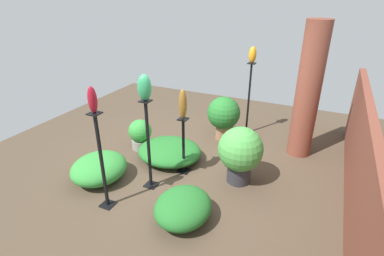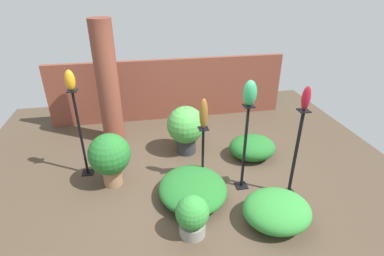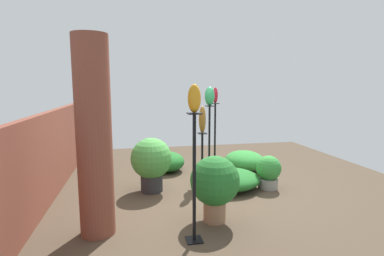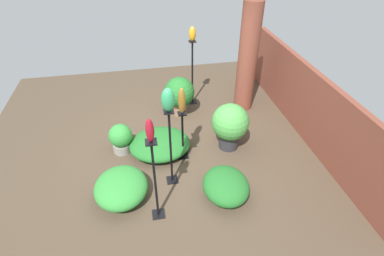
{
  "view_description": "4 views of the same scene",
  "coord_description": "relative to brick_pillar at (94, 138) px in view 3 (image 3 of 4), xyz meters",
  "views": [
    {
      "loc": [
        4.28,
        2.13,
        2.96
      ],
      "look_at": [
        0.29,
        0.26,
        0.92
      ],
      "focal_mm": 28.0,
      "sensor_mm": 36.0,
      "label": 1
    },
    {
      "loc": [
        -0.74,
        -4.09,
        3.23
      ],
      "look_at": [
        0.08,
        0.23,
        0.96
      ],
      "focal_mm": 28.0,
      "sensor_mm": 36.0,
      "label": 2
    },
    {
      "loc": [
        -5.18,
        1.36,
        1.91
      ],
      "look_at": [
        0.07,
        0.3,
        1.15
      ],
      "focal_mm": 28.0,
      "sensor_mm": 36.0,
      "label": 3
    },
    {
      "loc": [
        4.68,
        -0.61,
        3.97
      ],
      "look_at": [
        0.28,
        0.24,
        0.7
      ],
      "focal_mm": 28.0,
      "sensor_mm": 36.0,
      "label": 4
    }
  ],
  "objects": [
    {
      "name": "ground_plane",
      "position": [
        1.34,
        -1.83,
        -1.26
      ],
      "size": [
        8.0,
        8.0,
        0.0
      ],
      "primitive_type": "plane",
      "color": "#4C3D2D"
    },
    {
      "name": "brick_wall_back",
      "position": [
        1.34,
        0.91,
        -0.53
      ],
      "size": [
        5.6,
        0.12,
        1.47
      ],
      "primitive_type": "cube",
      "color": "brown",
      "rests_on": "ground"
    },
    {
      "name": "brick_pillar",
      "position": [
        0.0,
        0.0,
        0.0
      ],
      "size": [
        0.44,
        0.44,
        2.53
      ],
      "primitive_type": "cylinder",
      "color": "brown",
      "rests_on": "ground"
    },
    {
      "name": "pedestal_bronze",
      "position": [
        1.57,
        -1.76,
        -0.8
      ],
      "size": [
        0.2,
        0.2,
        1.02
      ],
      "color": "black",
      "rests_on": "ground"
    },
    {
      "name": "pedestal_ruby",
      "position": [
        2.89,
        -2.39,
        -0.57
      ],
      "size": [
        0.2,
        0.2,
        1.5
      ],
      "color": "black",
      "rests_on": "ground"
    },
    {
      "name": "pedestal_jade",
      "position": [
        2.18,
        -2.06,
        -0.57
      ],
      "size": [
        0.2,
        0.2,
        1.49
      ],
      "color": "black",
      "rests_on": "ground"
    },
    {
      "name": "pedestal_amber",
      "position": [
        -0.44,
        -1.19,
        -0.52
      ],
      "size": [
        0.2,
        0.2,
        1.59
      ],
      "color": "black",
      "rests_on": "ground"
    },
    {
      "name": "art_vase_bronze",
      "position": [
        1.57,
        -1.76,
        0.01
      ],
      "size": [
        0.14,
        0.13,
        0.51
      ],
      "primitive_type": "ellipsoid",
      "color": "brown",
      "rests_on": "pedestal_bronze"
    },
    {
      "name": "art_vase_ruby",
      "position": [
        2.89,
        -2.39,
        0.42
      ],
      "size": [
        0.13,
        0.12,
        0.36
      ],
      "primitive_type": "ellipsoid",
      "color": "maroon",
      "rests_on": "pedestal_ruby"
    },
    {
      "name": "art_vase_jade",
      "position": [
        2.18,
        -2.06,
        0.43
      ],
      "size": [
        0.2,
        0.21,
        0.39
      ],
      "primitive_type": "ellipsoid",
      "color": "#2D9356",
      "rests_on": "pedestal_jade"
    },
    {
      "name": "art_vase_amber",
      "position": [
        -0.44,
        -1.19,
        0.5
      ],
      "size": [
        0.16,
        0.16,
        0.33
      ],
      "primitive_type": "ellipsoid",
      "color": "orange",
      "rests_on": "pedestal_amber"
    },
    {
      "name": "potted_plant_walkway_edge",
      "position": [
        1.44,
        -0.79,
        -0.7
      ],
      "size": [
        0.74,
        0.74,
        0.98
      ],
      "color": "#2D2D33",
      "rests_on": "ground"
    },
    {
      "name": "potted_plant_front_right",
      "position": [
        0.04,
        -1.58,
        -0.71
      ],
      "size": [
        0.69,
        0.69,
        0.94
      ],
      "color": "#936B4C",
      "rests_on": "ground"
    },
    {
      "name": "potted_plant_near_pillar",
      "position": [
        1.17,
        -2.94,
        -0.94
      ],
      "size": [
        0.46,
        0.46,
        0.62
      ],
      "color": "gray",
      "rests_on": "ground"
    },
    {
      "name": "foliage_bed_east",
      "position": [
        2.4,
        -2.95,
        -1.04
      ],
      "size": [
        0.98,
        0.89,
        0.44
      ],
      "primitive_type": "ellipsoid",
      "color": "#338C38",
      "rests_on": "ground"
    },
    {
      "name": "foliage_bed_west",
      "position": [
        1.31,
        -2.19,
        -1.09
      ],
      "size": [
        1.09,
        1.22,
        0.35
      ],
      "primitive_type": "ellipsoid",
      "color": "#236B28",
      "rests_on": "ground"
    },
    {
      "name": "foliage_bed_center",
      "position": [
        2.69,
        -1.21,
        -1.05
      ],
      "size": [
        0.9,
        0.78,
        0.43
      ],
      "primitive_type": "ellipsoid",
      "color": "#236B28",
      "rests_on": "ground"
    }
  ]
}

